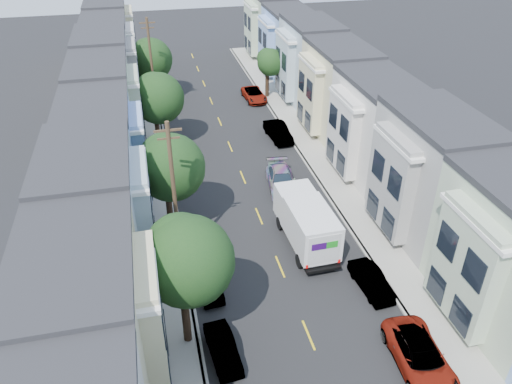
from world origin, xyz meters
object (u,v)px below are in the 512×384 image
at_px(parked_left_b, 223,349).
at_px(parked_left_d, 183,170).
at_px(tree_c, 169,168).
at_px(parked_right_b, 371,281).
at_px(parked_right_c, 278,132).
at_px(tree_b, 186,262).
at_px(tree_d, 157,99).
at_px(utility_pole_near, 174,197).
at_px(parked_left_c, 208,283).
at_px(fedex_truck, 306,222).
at_px(utility_pole_far, 152,67).
at_px(tree_e, 150,60).
at_px(parked_right_d, 254,95).
at_px(tree_far_r, 270,63).
at_px(parked_right_a, 420,357).
at_px(lead_sedan, 281,180).

distance_m(parked_left_b, parked_left_d, 19.72).
bearing_deg(tree_c, parked_left_d, 79.51).
relative_size(parked_right_b, parked_right_c, 0.83).
xyz_separation_m(tree_b, tree_d, (0.00, 24.33, -0.72)).
xyz_separation_m(tree_c, tree_d, (0.00, 13.70, -0.26)).
height_order(utility_pole_near, parked_left_c, utility_pole_near).
relative_size(fedex_truck, parked_left_b, 1.88).
bearing_deg(parked_right_c, utility_pole_far, 134.97).
distance_m(tree_e, parked_left_b, 38.71).
xyz_separation_m(tree_d, parked_right_d, (11.20, 9.66, -4.19)).
bearing_deg(parked_left_b, utility_pole_near, 93.59).
relative_size(fedex_truck, parked_right_d, 1.45).
bearing_deg(parked_left_c, tree_far_r, 64.70).
relative_size(tree_b, parked_right_b, 2.06).
bearing_deg(parked_right_d, tree_c, -118.04).
height_order(parked_left_b, parked_right_d, parked_right_d).
height_order(tree_c, utility_pole_near, utility_pole_near).
distance_m(tree_far_r, utility_pole_near, 30.74).
distance_m(parked_left_b, parked_right_d, 36.84).
relative_size(utility_pole_near, parked_left_b, 2.73).
bearing_deg(parked_left_c, parked_right_a, -44.28).
bearing_deg(fedex_truck, parked_right_a, -79.08).
xyz_separation_m(tree_b, tree_far_r, (13.20, 34.59, -1.50)).
height_order(utility_pole_far, parked_left_d, utility_pole_far).
distance_m(tree_d, parked_right_b, 25.73).
distance_m(tree_d, utility_pole_near, 17.48).
bearing_deg(tree_e, tree_b, -90.00).
bearing_deg(tree_b, parked_left_d, 85.59).
relative_size(tree_d, parked_right_a, 1.35).
bearing_deg(parked_left_c, lead_sedan, 50.31).
distance_m(tree_e, parked_left_c, 33.51).
bearing_deg(utility_pole_far, tree_e, 90.02).
distance_m(tree_c, tree_e, 26.32).
bearing_deg(fedex_truck, parked_right_c, 79.63).
distance_m(tree_d, parked_left_b, 26.23).
height_order(utility_pole_near, lead_sedan, utility_pole_near).
height_order(fedex_truck, lead_sedan, fedex_truck).
xyz_separation_m(utility_pole_far, parked_right_b, (11.20, -31.29, -4.51)).
bearing_deg(fedex_truck, lead_sedan, 85.55).
bearing_deg(tree_e, fedex_truck, -73.91).
height_order(utility_pole_near, parked_right_d, utility_pole_near).
xyz_separation_m(tree_d, utility_pole_near, (0.00, -17.48, 0.30)).
xyz_separation_m(tree_b, parked_right_d, (11.20, 33.99, -4.91)).
distance_m(tree_d, parked_right_d, 15.38).
relative_size(parked_left_b, parked_right_b, 0.95).
distance_m(tree_d, utility_pole_far, 8.53).
relative_size(utility_pole_far, lead_sedan, 1.96).
distance_m(tree_c, parked_right_c, 17.55).
relative_size(utility_pole_far, fedex_truck, 1.45).
relative_size(tree_d, parked_left_b, 1.97).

